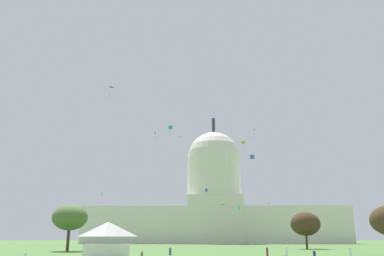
# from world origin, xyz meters

# --- Properties ---
(capitol_building) EXTENTS (138.53, 29.52, 69.32)m
(capitol_building) POSITION_xyz_m (5.98, 191.64, 20.61)
(capitol_building) COLOR silver
(capitol_building) RESTS_ON ground_plane
(event_tent) EXTENTS (7.19, 4.32, 5.87)m
(event_tent) POSITION_xyz_m (-16.31, 42.44, 3.02)
(event_tent) COLOR white
(event_tent) RESTS_ON ground_plane
(tree_west_mid) EXTENTS (13.02, 13.59, 11.31)m
(tree_west_mid) POSITION_xyz_m (-33.99, 75.61, 8.11)
(tree_west_mid) COLOR #4C3823
(tree_west_mid) RESTS_ON ground_plane
(tree_east_far) EXTENTS (10.35, 10.03, 10.58)m
(tree_east_far) POSITION_xyz_m (29.94, 96.10, 7.13)
(tree_east_far) COLOR #42301E
(tree_east_far) RESTS_ON ground_plane
(person_navy_mid_left) EXTENTS (0.49, 0.49, 1.50)m
(person_navy_mid_left) POSITION_xyz_m (17.33, 42.14, 0.68)
(person_navy_mid_left) COLOR navy
(person_navy_mid_left) RESTS_ON ground_plane
(person_maroon_near_tree_west) EXTENTS (0.50, 0.50, 1.76)m
(person_maroon_near_tree_west) POSITION_xyz_m (11.13, 50.65, 0.82)
(person_maroon_near_tree_west) COLOR maroon
(person_maroon_near_tree_west) RESTS_ON ground_plane
(person_white_lawn_far_right) EXTENTS (0.45, 0.45, 1.72)m
(person_white_lawn_far_right) POSITION_xyz_m (14.73, 51.06, 0.81)
(person_white_lawn_far_right) COLOR silver
(person_white_lawn_far_right) RESTS_ON ground_plane
(person_white_edge_west) EXTENTS (0.47, 0.47, 1.77)m
(person_white_edge_west) POSITION_xyz_m (22.96, 41.83, 0.84)
(person_white_edge_west) COLOR silver
(person_white_edge_west) RESTS_ON ground_plane
(person_denim_front_center) EXTENTS (0.52, 0.52, 1.52)m
(person_denim_front_center) POSITION_xyz_m (-6.97, 55.64, 0.68)
(person_denim_front_center) COLOR #3D5684
(person_denim_front_center) RESTS_ON ground_plane
(kite_blue_mid) EXTENTS (1.19, 1.26, 3.39)m
(kite_blue_mid) POSITION_xyz_m (1.24, 164.58, 25.04)
(kite_blue_mid) COLOR blue
(kite_green_low) EXTENTS (0.72, 1.00, 1.06)m
(kite_green_low) POSITION_xyz_m (-34.83, 108.85, 17.56)
(kite_green_low) COLOR green
(kite_violet_high) EXTENTS (1.20, 1.63, 3.59)m
(kite_violet_high) POSITION_xyz_m (20.30, 130.85, 44.99)
(kite_violet_high) COLOR purple
(kite_pink_low) EXTENTS (1.81, 1.21, 2.68)m
(kite_pink_low) POSITION_xyz_m (20.63, 102.15, 13.00)
(kite_pink_low) COLOR pink
(kite_cyan_low) EXTENTS (0.66, 0.58, 4.13)m
(kite_cyan_low) POSITION_xyz_m (11.20, 104.09, 12.08)
(kite_cyan_low) COLOR #33BCDB
(kite_orange_mid) EXTENTS (0.68, 0.97, 3.93)m
(kite_orange_mid) POSITION_xyz_m (-5.41, 146.23, 24.66)
(kite_orange_mid) COLOR orange
(kite_turquoise_high) EXTENTS (1.35, 1.35, 3.43)m
(kite_turquoise_high) POSITION_xyz_m (-10.84, 97.81, 37.70)
(kite_turquoise_high) COLOR teal
(kite_yellow_low) EXTENTS (1.62, 1.79, 2.85)m
(kite_yellow_low) POSITION_xyz_m (4.84, 161.42, 15.55)
(kite_yellow_low) COLOR yellow
(kite_lime_high) EXTENTS (1.71, 1.72, 3.01)m
(kite_lime_high) POSITION_xyz_m (-12.38, 166.30, 51.82)
(kite_lime_high) COLOR #8CD133
(kite_gold_high) EXTENTS (1.50, 1.50, 4.32)m
(kite_gold_high) POSITION_xyz_m (15.82, 128.30, 39.71)
(kite_gold_high) COLOR gold
(kite_magenta_mid) EXTENTS (1.20, 1.33, 2.18)m
(kite_magenta_mid) POSITION_xyz_m (-20.49, 53.69, 33.88)
(kite_magenta_mid) COLOR #D1339E
(kite_white_low) EXTENTS (0.91, 1.48, 2.85)m
(kite_white_low) POSITION_xyz_m (-36.41, 162.50, 11.25)
(kite_white_low) COLOR white
(kite_black_low) EXTENTS (1.84, 1.31, 0.21)m
(kite_black_low) POSITION_xyz_m (8.70, 151.99, 16.64)
(kite_black_low) COLOR black
(kite_blue_mid_b) EXTENTS (1.12, 1.14, 0.97)m
(kite_blue_mid_b) POSITION_xyz_m (10.91, 64.17, 21.12)
(kite_blue_mid_b) COLOR blue
(kite_green_high) EXTENTS (0.60, 0.95, 3.73)m
(kite_green_high) POSITION_xyz_m (-21.38, 142.12, 47.28)
(kite_green_high) COLOR green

